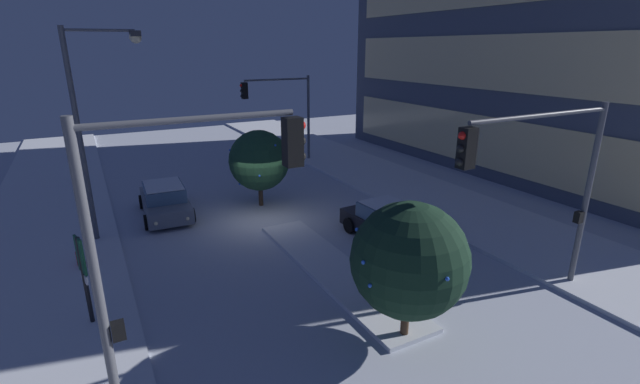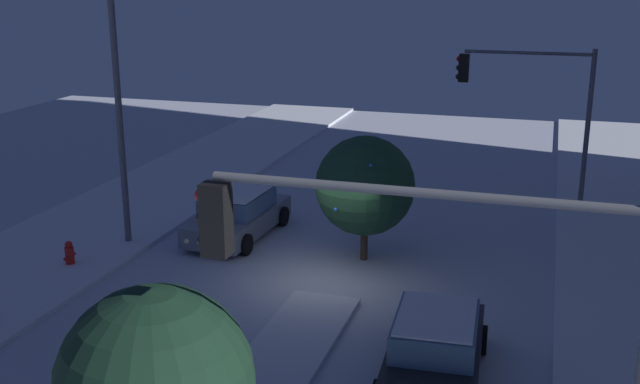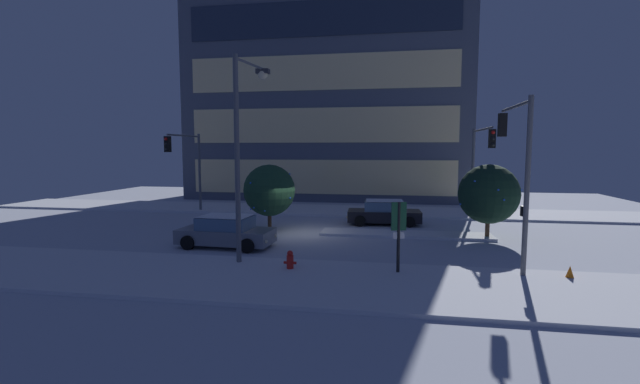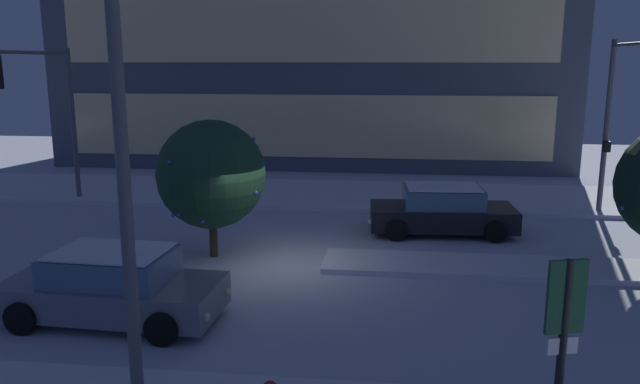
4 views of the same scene
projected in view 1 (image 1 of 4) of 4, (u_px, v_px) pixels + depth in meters
ground at (265, 219)px, 20.02m from camera, size 52.00×52.00×0.00m
curb_strip_near at (44, 259)px, 16.12m from camera, size 52.00×5.20×0.14m
curb_strip_far at (413, 190)px, 23.88m from camera, size 52.00×5.20×0.14m
median_strip at (333, 269)px, 15.40m from camera, size 9.00×1.80×0.14m
car_near at (165, 201)px, 20.35m from camera, size 4.59×2.30×1.49m
car_far at (390, 224)px, 17.69m from camera, size 4.58×2.28×1.49m
traffic_light_corner_far_left at (281, 103)px, 28.52m from camera, size 0.32×4.78×5.72m
traffic_light_corner_near_right at (181, 220)px, 8.23m from camera, size 0.32×4.27×6.43m
traffic_light_corner_far_right at (545, 171)px, 12.28m from camera, size 0.32×5.79×5.95m
street_lamp_arched at (95, 109)px, 16.33m from camera, size 0.73×2.67×8.19m
fire_hydrant at (80, 258)px, 15.51m from camera, size 0.48×0.26×0.82m
parking_info_sign at (83, 271)px, 11.86m from camera, size 0.54×0.21×2.70m
decorated_tree_median at (259, 160)px, 21.14m from camera, size 2.92×2.92×3.74m
decorated_tree_left_of_median at (409, 260)px, 11.16m from camera, size 3.07×3.05×3.84m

